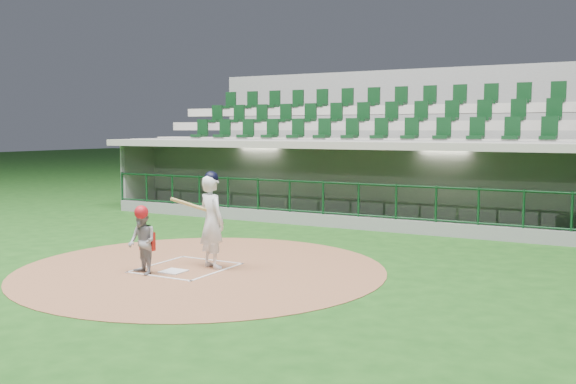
% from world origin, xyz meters
% --- Properties ---
extents(ground, '(120.00, 120.00, 0.00)m').
position_xyz_m(ground, '(0.00, 0.00, 0.00)').
color(ground, '#164112').
rests_on(ground, ground).
extents(dirt_circle, '(7.20, 7.20, 0.01)m').
position_xyz_m(dirt_circle, '(0.30, -0.20, 0.01)').
color(dirt_circle, brown).
rests_on(dirt_circle, ground).
extents(home_plate, '(0.43, 0.43, 0.02)m').
position_xyz_m(home_plate, '(0.00, -0.70, 0.02)').
color(home_plate, white).
rests_on(home_plate, dirt_circle).
extents(batter_box_chalk, '(1.55, 1.80, 0.01)m').
position_xyz_m(batter_box_chalk, '(0.00, -0.30, 0.02)').
color(batter_box_chalk, silver).
rests_on(batter_box_chalk, ground).
extents(dugout_structure, '(16.40, 3.70, 3.00)m').
position_xyz_m(dugout_structure, '(0.12, 7.83, 0.96)').
color(dugout_structure, gray).
rests_on(dugout_structure, ground).
extents(seating_deck, '(17.00, 6.72, 5.15)m').
position_xyz_m(seating_deck, '(0.00, 10.91, 1.42)').
color(seating_deck, slate).
rests_on(seating_deck, ground).
extents(batter, '(0.93, 0.97, 1.91)m').
position_xyz_m(batter, '(0.42, -0.02, 0.96)').
color(batter, white).
rests_on(batter, dirt_circle).
extents(catcher, '(0.73, 0.67, 1.31)m').
position_xyz_m(catcher, '(-0.39, -1.13, 0.65)').
color(catcher, gray).
rests_on(catcher, dirt_circle).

